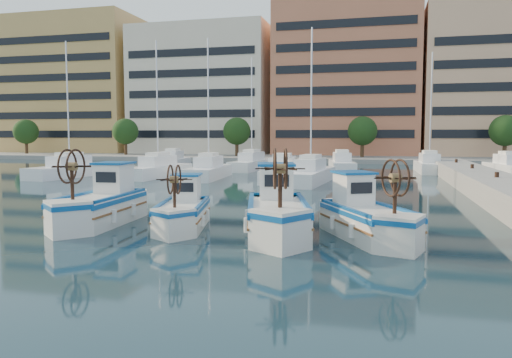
# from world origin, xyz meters

# --- Properties ---
(ground) EXTENTS (300.00, 300.00, 0.00)m
(ground) POSITION_xyz_m (0.00, 0.00, 0.00)
(ground) COLOR #193242
(ground) RESTS_ON ground
(waterfront) EXTENTS (180.00, 40.00, 25.60)m
(waterfront) POSITION_xyz_m (9.23, 65.04, 11.10)
(waterfront) COLOR gray
(waterfront) RESTS_ON ground
(yacht_marina) EXTENTS (40.43, 23.51, 11.50)m
(yacht_marina) POSITION_xyz_m (-3.29, 27.62, 0.53)
(yacht_marina) COLOR white
(yacht_marina) RESTS_ON ground
(fishing_boat_a) EXTENTS (2.33, 5.04, 3.10)m
(fishing_boat_a) POSITION_xyz_m (-4.36, 1.11, 0.85)
(fishing_boat_a) COLOR silver
(fishing_boat_a) RESTS_ON ground
(fishing_boat_b) EXTENTS (2.51, 4.24, 2.56)m
(fishing_boat_b) POSITION_xyz_m (-0.82, 1.12, 0.71)
(fishing_boat_b) COLOR silver
(fishing_boat_b) RESTS_ON ground
(fishing_boat_c) EXTENTS (3.20, 5.26, 3.19)m
(fishing_boat_c) POSITION_xyz_m (2.99, 0.73, 0.88)
(fishing_boat_c) COLOR silver
(fishing_boat_c) RESTS_ON ground
(fishing_boat_d) EXTENTS (3.68, 4.74, 2.86)m
(fishing_boat_d) POSITION_xyz_m (6.13, 0.84, 0.79)
(fishing_boat_d) COLOR silver
(fishing_boat_d) RESTS_ON ground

